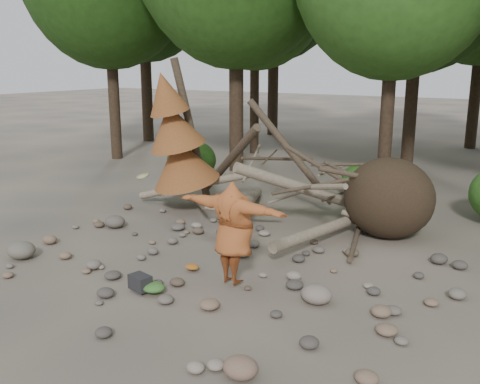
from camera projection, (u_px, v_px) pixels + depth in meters
The scene contains 13 objects.
ground at pixel (198, 272), 10.94m from camera, with size 120.00×120.00×0.00m, color #514C44.
deadfall_pile at pixel (364, 197), 13.20m from camera, with size 8.55×5.24×3.30m.
dead_conifer at pixel (177, 139), 14.82m from camera, with size 2.06×2.16×4.35m.
bush_left at pixel (192, 160), 19.53m from camera, with size 1.80×1.80×1.44m, color #204713.
bush_mid at pixel (364, 181), 16.86m from camera, with size 1.40×1.40×1.12m, color #2A5A1A.
frisbee_thrower at pixel (233, 233), 10.05m from camera, with size 3.37×0.87×1.99m.
backpack at pixel (140, 285), 9.98m from camera, with size 0.42×0.28×0.28m, color black.
cloth_green at pixel (153, 290), 9.90m from camera, with size 0.47×0.39×0.18m, color #38692A.
cloth_orange at pixel (192, 269), 10.98m from camera, with size 0.30×0.24×0.11m, color #9F581B.
boulder_front_left at pixel (21, 250), 11.69m from camera, with size 0.64×0.58×0.38m, color #676155.
boulder_front_right at pixel (240, 368), 7.26m from camera, with size 0.50×0.45×0.30m, color #7C5F4D.
boulder_mid_right at pixel (317, 294), 9.51m from camera, with size 0.57×0.51×0.34m, color gray.
boulder_mid_left at pixel (115, 222), 13.88m from camera, with size 0.54×0.49×0.33m, color #58524A.
Camera 1 is at (6.09, -8.28, 4.19)m, focal length 40.00 mm.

